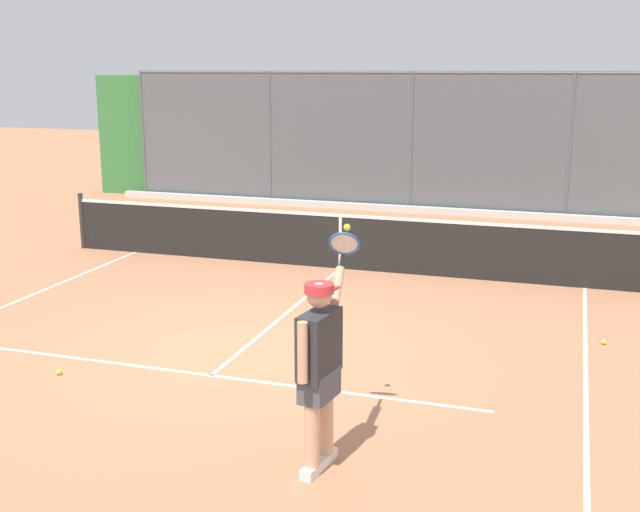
{
  "coord_description": "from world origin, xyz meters",
  "views": [
    {
      "loc": [
        -3.75,
        8.43,
        3.4
      ],
      "look_at": [
        -0.73,
        -0.9,
        1.05
      ],
      "focal_mm": 44.27,
      "sensor_mm": 36.0,
      "label": 1
    }
  ],
  "objects_px": {
    "tennis_player": "(320,361)",
    "tennis_ball_near_baseline": "(59,372)",
    "tennis_ball_near_net": "(296,364)",
    "tennis_ball_by_sideline": "(604,342)"
  },
  "relations": [
    {
      "from": "tennis_ball_near_net",
      "to": "tennis_ball_near_baseline",
      "type": "relative_size",
      "value": 1.0
    },
    {
      "from": "tennis_player",
      "to": "tennis_ball_by_sideline",
      "type": "height_order",
      "value": "tennis_player"
    },
    {
      "from": "tennis_player",
      "to": "tennis_ball_near_net",
      "type": "distance_m",
      "value": 2.57
    },
    {
      "from": "tennis_ball_near_net",
      "to": "tennis_ball_by_sideline",
      "type": "height_order",
      "value": "same"
    },
    {
      "from": "tennis_ball_near_baseline",
      "to": "tennis_ball_by_sideline",
      "type": "distance_m",
      "value": 6.62
    },
    {
      "from": "tennis_ball_near_net",
      "to": "tennis_ball_near_baseline",
      "type": "xyz_separation_m",
      "value": [
        2.48,
        1.06,
        0.0
      ]
    },
    {
      "from": "tennis_player",
      "to": "tennis_ball_near_baseline",
      "type": "relative_size",
      "value": 29.84
    },
    {
      "from": "tennis_player",
      "to": "tennis_ball_near_baseline",
      "type": "xyz_separation_m",
      "value": [
        3.48,
        -1.11,
        -0.95
      ]
    },
    {
      "from": "tennis_player",
      "to": "tennis_ball_by_sideline",
      "type": "distance_m",
      "value": 4.86
    },
    {
      "from": "tennis_player",
      "to": "tennis_ball_near_net",
      "type": "height_order",
      "value": "tennis_player"
    }
  ]
}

